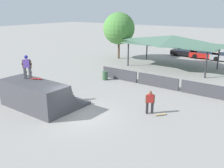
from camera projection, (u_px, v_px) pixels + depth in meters
ground_plane at (78, 116)px, 16.15m from camera, size 160.00×160.00×0.00m
quarter_pipe_ramp at (38, 96)px, 17.35m from camera, size 5.21×3.90×1.88m
skater_on_deck at (27, 65)px, 17.39m from camera, size 0.67×0.55×1.68m
skateboard_on_deck at (36, 79)px, 17.46m from camera, size 0.84×0.50×0.09m
bystander_walking at (150, 101)px, 16.25m from camera, size 0.55×0.49×1.58m
skateboard_on_ground at (161, 114)px, 16.20m from camera, size 0.63×0.73×0.09m
barrier_fence at (158, 81)px, 21.81m from camera, size 11.99×0.12×1.05m
pavilion_shelter at (173, 40)px, 28.24m from camera, size 10.69×5.40×3.71m
tree_far_back at (119, 29)px, 33.13m from camera, size 4.21×4.21×6.15m
trash_bin at (105, 76)px, 24.06m from camera, size 0.52×0.52×0.85m
parked_car_black at (186, 52)px, 35.78m from camera, size 4.13×1.86×1.27m
parked_car_red at (206, 54)px, 33.97m from camera, size 4.31×1.95×1.27m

